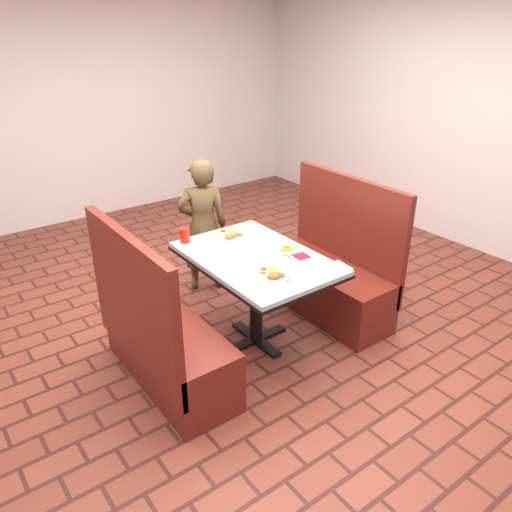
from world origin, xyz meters
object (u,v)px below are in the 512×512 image
(booth_bench_right, at_px, (331,276))
(near_dinner_plate, at_px, (271,273))
(dining_table, at_px, (256,268))
(booth_bench_left, at_px, (162,342))
(far_dinner_plate, at_px, (230,234))
(red_tumbler, at_px, (185,235))
(diner_person, at_px, (203,226))
(plantain_plate, at_px, (287,249))

(booth_bench_right, height_order, near_dinner_plate, booth_bench_right)
(dining_table, xyz_separation_m, booth_bench_right, (0.80, 0.00, -0.32))
(booth_bench_left, xyz_separation_m, far_dinner_plate, (0.84, 0.41, 0.45))
(booth_bench_left, distance_m, red_tumbler, 0.88)
(diner_person, bearing_deg, plantain_plate, 119.93)
(booth_bench_left, distance_m, plantain_plate, 1.13)
(diner_person, bearing_deg, near_dinner_plate, 103.83)
(plantain_plate, xyz_separation_m, red_tumbler, (-0.54, 0.60, 0.05))
(near_dinner_plate, bearing_deg, red_tumbler, 102.16)
(diner_person, xyz_separation_m, far_dinner_plate, (-0.11, -0.60, 0.15))
(booth_bench_right, xyz_separation_m, near_dinner_plate, (-0.91, -0.32, 0.45))
(plantain_plate, bearing_deg, diner_person, 95.14)
(booth_bench_right, distance_m, red_tumbler, 1.30)
(booth_bench_left, height_order, far_dinner_plate, booth_bench_left)
(dining_table, xyz_separation_m, red_tumbler, (-0.29, 0.53, 0.15))
(booth_bench_right, bearing_deg, booth_bench_left, 180.00)
(booth_bench_right, bearing_deg, dining_table, 180.00)
(near_dinner_plate, bearing_deg, far_dinner_plate, 78.35)
(diner_person, bearing_deg, far_dinner_plate, 104.67)
(near_dinner_plate, height_order, far_dinner_plate, near_dinner_plate)
(booth_bench_left, height_order, diner_person, diner_person)
(dining_table, relative_size, far_dinner_plate, 4.51)
(booth_bench_right, relative_size, far_dinner_plate, 4.46)
(dining_table, relative_size, diner_person, 0.98)
(booth_bench_right, relative_size, red_tumbler, 10.48)
(dining_table, relative_size, booth_bench_right, 1.01)
(near_dinner_plate, bearing_deg, diner_person, 79.04)
(booth_bench_right, bearing_deg, red_tumbler, 153.92)
(booth_bench_left, bearing_deg, far_dinner_plate, 25.91)
(far_dinner_plate, relative_size, plantain_plate, 1.59)
(diner_person, bearing_deg, booth_bench_right, 147.59)
(near_dinner_plate, relative_size, red_tumbler, 2.22)
(booth_bench_left, distance_m, booth_bench_right, 1.60)
(far_dinner_plate, bearing_deg, red_tumbler, 159.29)
(near_dinner_plate, bearing_deg, plantain_plate, 35.51)
(booth_bench_left, xyz_separation_m, booth_bench_right, (1.60, 0.00, 0.00))
(plantain_plate, height_order, red_tumbler, red_tumbler)
(far_dinner_plate, xyz_separation_m, red_tumbler, (-0.33, 0.13, 0.03))
(dining_table, distance_m, near_dinner_plate, 0.36)
(booth_bench_left, height_order, booth_bench_right, same)
(far_dinner_plate, xyz_separation_m, plantain_plate, (0.20, -0.47, -0.01))
(far_dinner_plate, bearing_deg, diner_person, 79.88)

